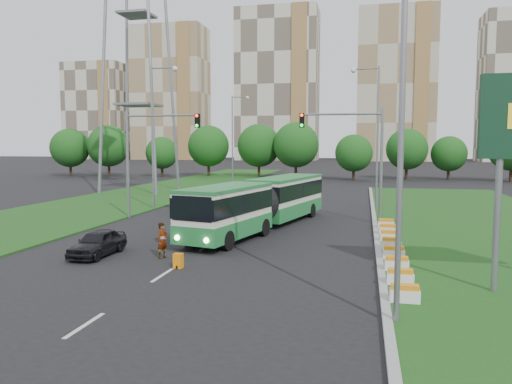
% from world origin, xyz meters
% --- Properties ---
extents(ground, '(360.00, 360.00, 0.00)m').
position_xyz_m(ground, '(0.00, 0.00, 0.00)').
color(ground, black).
rests_on(ground, ground).
extents(grass_median, '(14.00, 60.00, 0.15)m').
position_xyz_m(grass_median, '(13.00, 8.00, 0.07)').
color(grass_median, '#174E16').
rests_on(grass_median, ground).
extents(median_kerb, '(0.30, 60.00, 0.18)m').
position_xyz_m(median_kerb, '(6.05, 8.00, 0.09)').
color(median_kerb, '#999999').
rests_on(median_kerb, ground).
extents(left_verge, '(12.00, 110.00, 0.10)m').
position_xyz_m(left_verge, '(-18.00, 25.00, 0.05)').
color(left_verge, '#174E16').
rests_on(left_verge, ground).
extents(lane_markings, '(0.20, 100.00, 0.01)m').
position_xyz_m(lane_markings, '(-3.00, 20.00, 0.00)').
color(lane_markings, beige).
rests_on(lane_markings, ground).
extents(flower_planters, '(1.10, 15.90, 0.60)m').
position_xyz_m(flower_planters, '(6.70, -0.30, 0.45)').
color(flower_planters, white).
rests_on(flower_planters, grass_median).
extents(traffic_mast_median, '(5.76, 0.32, 8.00)m').
position_xyz_m(traffic_mast_median, '(4.78, 10.00, 5.35)').
color(traffic_mast_median, gray).
rests_on(traffic_mast_median, ground).
extents(traffic_mast_left, '(5.76, 0.32, 8.00)m').
position_xyz_m(traffic_mast_left, '(-10.38, 9.00, 5.35)').
color(traffic_mast_left, gray).
rests_on(traffic_mast_left, ground).
extents(street_lamps, '(36.00, 60.00, 12.00)m').
position_xyz_m(street_lamps, '(-3.00, 10.00, 6.00)').
color(street_lamps, gray).
rests_on(street_lamps, ground).
extents(tree_line, '(120.00, 8.00, 9.00)m').
position_xyz_m(tree_line, '(10.00, 55.00, 4.50)').
color(tree_line, '#124412').
rests_on(tree_line, ground).
extents(apartment_tower_west, '(26.00, 15.00, 48.00)m').
position_xyz_m(apartment_tower_west, '(-65.00, 150.00, 24.00)').
color(apartment_tower_west, '#BEB699').
rests_on(apartment_tower_west, ground).
extents(apartment_tower_cwest, '(28.00, 15.00, 52.00)m').
position_xyz_m(apartment_tower_cwest, '(-25.00, 150.00, 26.00)').
color(apartment_tower_cwest, beige).
rests_on(apartment_tower_cwest, ground).
extents(apartment_tower_ceast, '(25.00, 15.00, 50.00)m').
position_xyz_m(apartment_tower_ceast, '(15.00, 150.00, 25.00)').
color(apartment_tower_ceast, '#BEB699').
rests_on(apartment_tower_ceast, ground).
extents(midrise_west, '(22.00, 14.00, 36.00)m').
position_xyz_m(midrise_west, '(-95.00, 150.00, 18.00)').
color(midrise_west, beige).
rests_on(midrise_west, ground).
extents(articulated_bus, '(2.62, 16.83, 2.77)m').
position_xyz_m(articulated_bus, '(-1.38, 6.34, 1.70)').
color(articulated_bus, beige).
rests_on(articulated_bus, ground).
extents(car_left_near, '(1.58, 3.83, 1.30)m').
position_xyz_m(car_left_near, '(-7.60, -3.19, 0.65)').
color(car_left_near, black).
rests_on(car_left_near, ground).
extents(car_left_far, '(1.81, 4.20, 1.34)m').
position_xyz_m(car_left_far, '(-8.74, 13.71, 0.67)').
color(car_left_far, black).
rests_on(car_left_far, ground).
extents(pedestrian, '(0.61, 0.74, 1.74)m').
position_xyz_m(pedestrian, '(-4.24, -3.01, 0.87)').
color(pedestrian, gray).
rests_on(pedestrian, ground).
extents(shopping_trolley, '(0.39, 0.41, 0.66)m').
position_xyz_m(shopping_trolley, '(-2.79, -4.69, 0.33)').
color(shopping_trolley, orange).
rests_on(shopping_trolley, ground).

